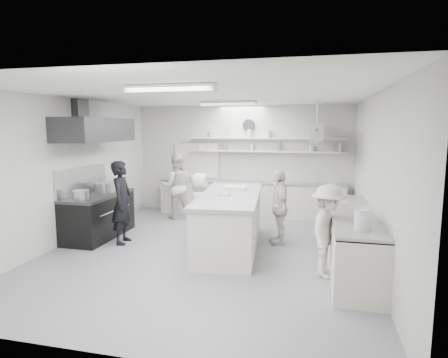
% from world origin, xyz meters
% --- Properties ---
extents(floor, '(6.00, 7.00, 0.02)m').
position_xyz_m(floor, '(0.00, 0.00, -0.01)').
color(floor, gray).
rests_on(floor, ground).
extents(ceiling, '(6.00, 7.00, 0.02)m').
position_xyz_m(ceiling, '(0.00, 0.00, 3.01)').
color(ceiling, white).
rests_on(ceiling, wall_back).
extents(wall_back, '(6.00, 0.04, 3.00)m').
position_xyz_m(wall_back, '(0.00, 3.50, 1.50)').
color(wall_back, beige).
rests_on(wall_back, floor).
extents(wall_front, '(6.00, 0.04, 3.00)m').
position_xyz_m(wall_front, '(0.00, -3.50, 1.50)').
color(wall_front, beige).
rests_on(wall_front, floor).
extents(wall_left, '(0.04, 7.00, 3.00)m').
position_xyz_m(wall_left, '(-3.00, 0.00, 1.50)').
color(wall_left, beige).
rests_on(wall_left, floor).
extents(wall_right, '(0.04, 7.00, 3.00)m').
position_xyz_m(wall_right, '(3.00, 0.00, 1.50)').
color(wall_right, beige).
rests_on(wall_right, floor).
extents(stove, '(0.80, 1.80, 0.90)m').
position_xyz_m(stove, '(-2.60, 0.40, 0.45)').
color(stove, black).
rests_on(stove, floor).
extents(exhaust_hood, '(0.85, 2.00, 0.50)m').
position_xyz_m(exhaust_hood, '(-2.60, 0.40, 2.35)').
color(exhaust_hood, '#353538').
rests_on(exhaust_hood, wall_left).
extents(back_counter, '(5.00, 0.60, 0.92)m').
position_xyz_m(back_counter, '(0.30, 3.20, 0.46)').
color(back_counter, silver).
rests_on(back_counter, floor).
extents(shelf_lower, '(4.20, 0.26, 0.04)m').
position_xyz_m(shelf_lower, '(0.70, 3.37, 1.75)').
color(shelf_lower, silver).
rests_on(shelf_lower, wall_back).
extents(shelf_upper, '(4.20, 0.26, 0.04)m').
position_xyz_m(shelf_upper, '(0.70, 3.37, 2.10)').
color(shelf_upper, silver).
rests_on(shelf_upper, wall_back).
extents(pass_through_window, '(1.30, 0.04, 1.00)m').
position_xyz_m(pass_through_window, '(-1.30, 3.48, 1.45)').
color(pass_through_window, black).
rests_on(pass_through_window, wall_back).
extents(wall_clock, '(0.32, 0.05, 0.32)m').
position_xyz_m(wall_clock, '(0.20, 3.46, 2.45)').
color(wall_clock, white).
rests_on(wall_clock, wall_back).
extents(right_counter, '(0.74, 3.30, 0.94)m').
position_xyz_m(right_counter, '(2.65, -0.20, 0.47)').
color(right_counter, silver).
rests_on(right_counter, floor).
extents(pot_rack, '(0.30, 1.60, 0.40)m').
position_xyz_m(pot_rack, '(2.00, 2.40, 2.30)').
color(pot_rack, '#AFB0B3').
rests_on(pot_rack, ceiling).
extents(light_fixture_front, '(1.30, 0.25, 0.10)m').
position_xyz_m(light_fixture_front, '(0.00, -1.80, 2.94)').
color(light_fixture_front, silver).
rests_on(light_fixture_front, ceiling).
extents(light_fixture_rear, '(1.30, 0.25, 0.10)m').
position_xyz_m(light_fixture_rear, '(0.00, 1.80, 2.94)').
color(light_fixture_rear, silver).
rests_on(light_fixture_rear, ceiling).
extents(prep_island, '(1.32, 2.93, 1.05)m').
position_xyz_m(prep_island, '(0.37, 0.34, 0.52)').
color(prep_island, silver).
rests_on(prep_island, floor).
extents(stove_pot, '(0.45, 0.45, 0.26)m').
position_xyz_m(stove_pot, '(-2.60, 0.70, 1.04)').
color(stove_pot, '#AFB0B3').
rests_on(stove_pot, stove).
extents(cook_stove, '(0.50, 0.68, 1.72)m').
position_xyz_m(cook_stove, '(-1.86, 0.13, 0.86)').
color(cook_stove, black).
rests_on(cook_stove, floor).
extents(cook_back, '(1.02, 0.92, 1.71)m').
position_xyz_m(cook_back, '(-1.55, 2.45, 0.86)').
color(cook_back, silver).
rests_on(cook_back, floor).
extents(cook_island_left, '(0.55, 0.76, 1.43)m').
position_xyz_m(cook_island_left, '(-0.40, 0.81, 0.72)').
color(cook_island_left, silver).
rests_on(cook_island_left, floor).
extents(cook_island_right, '(0.62, 0.97, 1.54)m').
position_xyz_m(cook_island_right, '(1.30, 0.86, 0.77)').
color(cook_island_right, silver).
rests_on(cook_island_right, floor).
extents(cook_right, '(0.82, 1.10, 1.52)m').
position_xyz_m(cook_right, '(2.23, -0.73, 0.76)').
color(cook_right, silver).
rests_on(cook_right, floor).
extents(bowl_island_a, '(0.35, 0.35, 0.07)m').
position_xyz_m(bowl_island_a, '(0.28, 0.20, 1.08)').
color(bowl_island_a, '#AFB0B3').
rests_on(bowl_island_a, prep_island).
extents(bowl_island_b, '(0.18, 0.18, 0.06)m').
position_xyz_m(bowl_island_b, '(0.62, -0.37, 1.08)').
color(bowl_island_b, silver).
rests_on(bowl_island_b, prep_island).
extents(bowl_right, '(0.21, 0.21, 0.05)m').
position_xyz_m(bowl_right, '(2.53, 0.48, 0.97)').
color(bowl_right, silver).
rests_on(bowl_right, right_counter).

